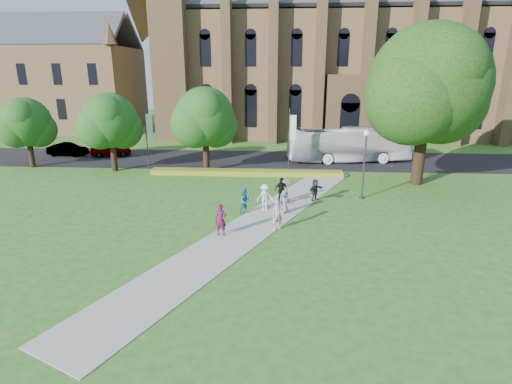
# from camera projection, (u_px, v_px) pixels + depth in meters

# --- Properties ---
(ground) EXTENTS (160.00, 160.00, 0.00)m
(ground) POSITION_uv_depth(u_px,v_px,m) (259.00, 227.00, 24.90)
(ground) COLOR #2D5C1B
(ground) RESTS_ON ground
(road) EXTENTS (160.00, 10.00, 0.02)m
(road) POSITION_uv_depth(u_px,v_px,m) (270.00, 160.00, 44.01)
(road) COLOR black
(road) RESTS_ON ground
(footpath) EXTENTS (15.58, 28.54, 0.04)m
(footpath) POSITION_uv_depth(u_px,v_px,m) (260.00, 221.00, 25.85)
(footpath) COLOR #B2B2A8
(footpath) RESTS_ON ground
(flower_hedge) EXTENTS (18.00, 1.40, 0.45)m
(flower_hedge) POSITION_uv_depth(u_px,v_px,m) (246.00, 172.00, 37.57)
(flower_hedge) COLOR gold
(flower_hedge) RESTS_ON ground
(cathedral) EXTENTS (52.60, 18.25, 28.00)m
(cathedral) POSITION_uv_depth(u_px,v_px,m) (343.00, 46.00, 58.49)
(cathedral) COLOR brown
(cathedral) RESTS_ON ground
(building_west) EXTENTS (22.00, 14.00, 18.30)m
(building_west) POSITION_uv_depth(u_px,v_px,m) (65.00, 73.00, 64.49)
(building_west) COLOR brown
(building_west) RESTS_ON ground
(streetlamp) EXTENTS (0.44, 0.44, 5.24)m
(streetlamp) POSITION_uv_depth(u_px,v_px,m) (365.00, 156.00, 29.70)
(streetlamp) COLOR #38383D
(streetlamp) RESTS_ON ground
(large_tree) EXTENTS (9.60, 9.60, 13.20)m
(large_tree) POSITION_uv_depth(u_px,v_px,m) (428.00, 84.00, 32.19)
(large_tree) COLOR #332114
(large_tree) RESTS_ON ground
(street_tree_0) EXTENTS (5.20, 5.20, 7.50)m
(street_tree_0) POSITION_uv_depth(u_px,v_px,m) (110.00, 121.00, 37.81)
(street_tree_0) COLOR #332114
(street_tree_0) RESTS_ON ground
(street_tree_1) EXTENTS (5.60, 5.60, 8.05)m
(street_tree_1) POSITION_uv_depth(u_px,v_px,m) (205.00, 117.00, 37.62)
(street_tree_1) COLOR #332114
(street_tree_1) RESTS_ON ground
(street_tree_2) EXTENTS (4.80, 4.80, 6.95)m
(street_tree_2) POSITION_uv_depth(u_px,v_px,m) (26.00, 122.00, 39.42)
(street_tree_2) COLOR #332114
(street_tree_2) RESTS_ON ground
(banner_pole_0) EXTENTS (0.70, 0.10, 6.00)m
(banner_pole_0) POSITION_uv_depth(u_px,v_px,m) (290.00, 136.00, 38.32)
(banner_pole_0) COLOR #38383D
(banner_pole_0) RESTS_ON ground
(banner_pole_1) EXTENTS (0.70, 0.10, 6.00)m
(banner_pole_1) POSITION_uv_depth(u_px,v_px,m) (148.00, 135.00, 39.19)
(banner_pole_1) COLOR #38383D
(banner_pole_1) RESTS_ON ground
(tour_coach) EXTENTS (13.28, 4.80, 3.62)m
(tour_coach) POSITION_uv_depth(u_px,v_px,m) (348.00, 145.00, 42.71)
(tour_coach) COLOR silver
(tour_coach) RESTS_ON road
(car_0) EXTENTS (4.72, 2.92, 1.50)m
(car_0) POSITION_uv_depth(u_px,v_px,m) (111.00, 150.00, 45.66)
(car_0) COLOR gray
(car_0) RESTS_ON road
(car_1) EXTENTS (4.63, 1.94, 1.49)m
(car_1) POSITION_uv_depth(u_px,v_px,m) (68.00, 149.00, 45.84)
(car_1) COLOR gray
(car_1) RESTS_ON road
(pedestrian_0) EXTENTS (0.73, 0.51, 1.91)m
(pedestrian_0) POSITION_uv_depth(u_px,v_px,m) (221.00, 220.00, 23.37)
(pedestrian_0) COLOR #581436
(pedestrian_0) RESTS_ON footpath
(pedestrian_1) EXTENTS (1.06, 0.99, 1.74)m
(pedestrian_1) POSITION_uv_depth(u_px,v_px,m) (245.00, 201.00, 27.05)
(pedestrian_1) COLOR #1C6590
(pedestrian_1) RESTS_ON footpath
(pedestrian_2) EXTENTS (1.35, 1.05, 1.85)m
(pedestrian_2) POSITION_uv_depth(u_px,v_px,m) (265.00, 197.00, 27.75)
(pedestrian_2) COLOR silver
(pedestrian_2) RESTS_ON footpath
(pedestrian_3) EXTENTS (1.20, 0.97, 1.91)m
(pedestrian_3) POSITION_uv_depth(u_px,v_px,m) (281.00, 190.00, 29.30)
(pedestrian_3) COLOR black
(pedestrian_3) RESTS_ON footpath
(pedestrian_4) EXTENTS (0.93, 0.83, 1.60)m
(pedestrian_4) POSITION_uv_depth(u_px,v_px,m) (285.00, 202.00, 27.17)
(pedestrian_4) COLOR slate
(pedestrian_4) RESTS_ON footpath
(pedestrian_5) EXTENTS (1.40, 1.43, 1.64)m
(pedestrian_5) POSITION_uv_depth(u_px,v_px,m) (315.00, 190.00, 29.83)
(pedestrian_5) COLOR #24252C
(pedestrian_5) RESTS_ON footpath
(pedestrian_6) EXTENTS (0.81, 0.68, 1.89)m
(pedestrian_6) POSITION_uv_depth(u_px,v_px,m) (278.00, 214.00, 24.29)
(pedestrian_6) COLOR #A79B8B
(pedestrian_6) RESTS_ON footpath
(parasol) EXTENTS (0.85, 0.85, 0.68)m
(parasol) POSITION_uv_depth(u_px,v_px,m) (288.00, 185.00, 26.93)
(parasol) COLOR #BF879D
(parasol) RESTS_ON pedestrian_4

